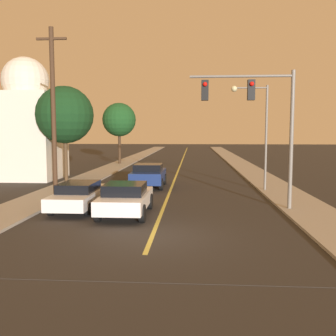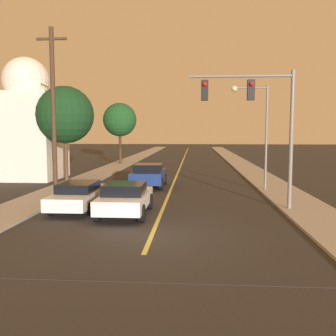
% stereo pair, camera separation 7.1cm
% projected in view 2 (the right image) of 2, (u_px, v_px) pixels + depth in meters
% --- Properties ---
extents(ground_plane, '(200.00, 200.00, 0.00)m').
position_uv_depth(ground_plane, '(151.00, 236.00, 12.91)').
color(ground_plane, '#2D2B28').
extents(road_surface, '(10.78, 80.00, 0.01)m').
position_uv_depth(road_surface, '(183.00, 160.00, 48.65)').
color(road_surface, '#2D2B28').
rests_on(road_surface, ground).
extents(sidewalk_left, '(2.50, 80.00, 0.12)m').
position_uv_depth(sidewalk_left, '(133.00, 159.00, 49.11)').
color(sidewalk_left, '#9E998E').
rests_on(sidewalk_left, ground).
extents(sidewalk_right, '(2.50, 80.00, 0.12)m').
position_uv_depth(sidewalk_right, '(235.00, 160.00, 48.18)').
color(sidewalk_right, '#9E998E').
rests_on(sidewalk_right, ground).
extents(car_near_lane_front, '(2.01, 4.25, 1.41)m').
position_uv_depth(car_near_lane_front, '(125.00, 198.00, 16.15)').
color(car_near_lane_front, white).
rests_on(car_near_lane_front, ground).
extents(car_near_lane_second, '(2.10, 4.19, 1.53)m').
position_uv_depth(car_near_lane_second, '(149.00, 175.00, 24.39)').
color(car_near_lane_second, navy).
rests_on(car_near_lane_second, ground).
extents(car_outer_lane_front, '(1.88, 4.84, 1.28)m').
position_uv_depth(car_outer_lane_front, '(80.00, 195.00, 17.47)').
color(car_outer_lane_front, white).
rests_on(car_outer_lane_front, ground).
extents(traffic_signal_mast, '(4.67, 0.42, 6.20)m').
position_uv_depth(traffic_signal_mast, '(258.00, 111.00, 16.73)').
color(traffic_signal_mast, slate).
rests_on(traffic_signal_mast, ground).
extents(streetlamp_right, '(2.19, 0.36, 6.23)m').
position_uv_depth(streetlamp_right, '(257.00, 121.00, 22.28)').
color(streetlamp_right, slate).
rests_on(streetlamp_right, ground).
extents(utility_pole_left, '(1.60, 0.24, 8.89)m').
position_uv_depth(utility_pole_left, '(53.00, 110.00, 19.74)').
color(utility_pole_left, '#422D1E').
rests_on(utility_pole_left, ground).
extents(tree_left_near, '(4.00, 4.00, 6.67)m').
position_uv_depth(tree_left_near, '(65.00, 115.00, 26.17)').
color(tree_left_near, '#4C3823').
rests_on(tree_left_near, ground).
extents(tree_left_far, '(3.67, 3.67, 6.66)m').
position_uv_depth(tree_left_far, '(120.00, 120.00, 41.03)').
color(tree_left_far, '#3D2B1C').
rests_on(tree_left_far, ground).
extents(domed_building_left, '(4.79, 4.79, 9.21)m').
position_uv_depth(domed_building_left, '(28.00, 124.00, 28.56)').
color(domed_building_left, silver).
rests_on(domed_building_left, ground).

